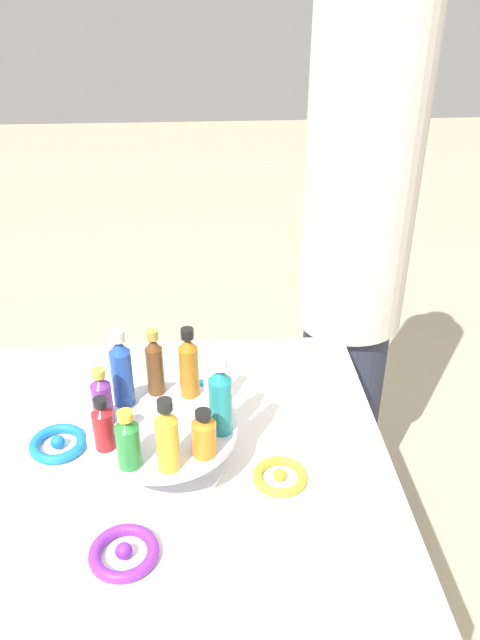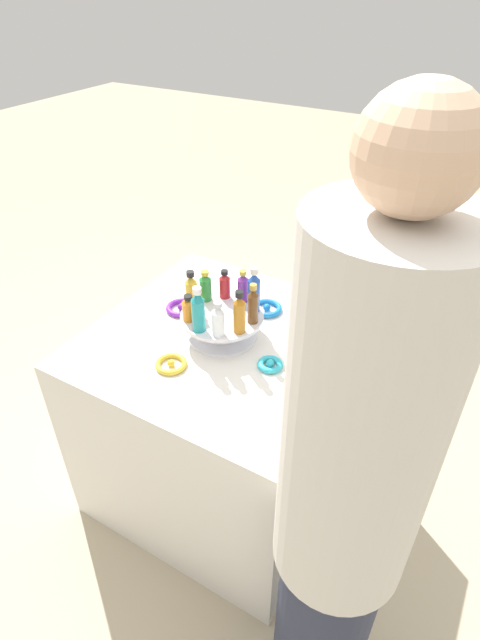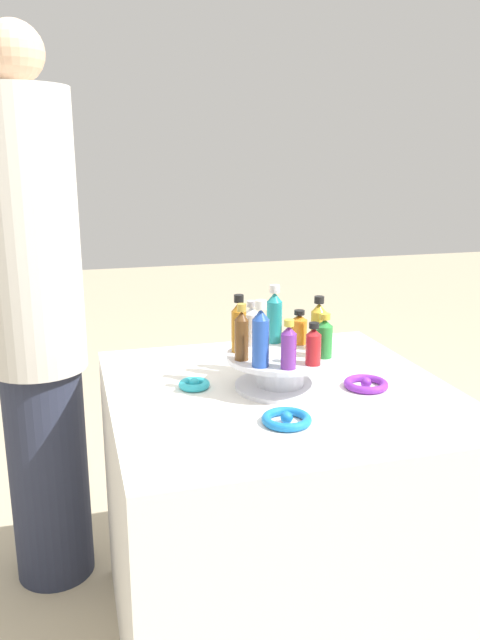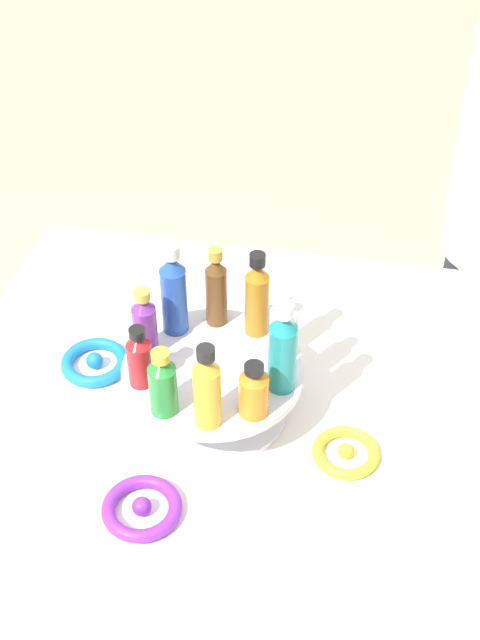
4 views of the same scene
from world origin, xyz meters
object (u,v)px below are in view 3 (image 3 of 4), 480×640
Objects in this scene: bottle_purple at (289,346)px; bottle_red at (313,345)px; bottle_brown at (242,334)px; bottle_blue at (261,336)px; ribbon_bow_purple at (366,384)px; ribbon_bow_blue at (287,419)px; bottle_amber at (239,326)px; bottle_gold at (318,325)px; bottle_clear at (252,325)px; ribbon_bow_gold at (275,358)px; display_stand at (280,369)px; bottle_teal at (274,316)px; person_figure at (36,322)px; bottle_green at (324,337)px; ribbon_bow_teal at (194,384)px; bottle_orange at (299,328)px.

bottle_red is (-0.06, -0.01, -0.01)m from bottle_purple.
bottle_red is 0.17m from bottle_brown.
bottle_blue is 0.31m from ribbon_bow_purple.
ribbon_bow_blue is (-0.05, 0.19, -0.14)m from bottle_brown.
bottle_amber is 0.06m from bottle_brown.
bottle_gold is 0.19m from bottle_blue.
bottle_gold is at bearing 152.35° from bottle_clear.
bottle_purple reaches higher than ribbon_bow_gold.
display_stand is 0.21m from ribbon_bow_purple.
bottle_brown reaches higher than bottle_clear.
person_figure reaches higher than bottle_teal.
ribbon_bow_blue is (0.16, 0.22, -0.14)m from bottle_gold.
bottle_red reaches higher than ribbon_bow_gold.
bottle_green is 0.93× the size of bottle_clear.
display_stand is 3.44× the size of ribbon_bow_teal.
person_figure is (0.50, -0.53, -0.07)m from bottle_blue.
bottle_teal reaches higher than ribbon_bow_blue.
bottle_orange is 0.12m from bottle_clear.
bottle_clear reaches higher than ribbon_bow_blue.
bottle_amber is 0.64m from person_figure.
bottle_brown is 0.24m from ribbon_bow_blue.
ribbon_bow_teal and ribbon_bow_blue have the same top height.
ribbon_bow_purple is at bearing 164.66° from ribbon_bow_teal.
ribbon_bow_purple is (-0.30, 0.04, -0.14)m from bottle_brown.
bottle_brown is at bearing -6.41° from person_figure.
bottle_brown is at bearing 8.35° from display_stand.
bottle_teal is at bearing 7.40° from person_figure.
bottle_blue is at bearing 26.35° from bottle_gold.
display_stand is 0.14m from bottle_gold.
ribbon_bow_blue is (-0.02, 0.13, -0.15)m from bottle_blue.
bottle_amber reaches higher than bottle_orange.
bottle_red is 0.20m from bottle_teal.
bottle_teal reaches higher than ribbon_bow_purple.
bottle_clear reaches higher than display_stand.
bottle_clear reaches higher than bottle_orange.
bottle_gold is 0.87× the size of bottle_blue.
bottle_orange is (-0.07, -0.07, 0.08)m from display_stand.
bottle_amber reaches higher than ribbon_bow_gold.
bottle_clear reaches higher than ribbon_bow_purple.
bottle_blue is at bearing 98.35° from bottle_amber.
bottle_red is at bearing 88.10° from ribbon_bow_gold.
bottle_green is at bearing -171.65° from bottle_blue.
display_stand is 2.74× the size of ribbon_bow_gold.
ribbon_bow_blue is at bearing 29.66° from ribbon_bow_purple.
bottle_orange is 0.17m from bottle_amber.
bottle_blue is at bearing 44.35° from display_stand.
bottle_red is at bearing -132.65° from ribbon_bow_blue.
bottle_amber reaches higher than ribbon_bow_blue.
bottle_clear is at bearing -30.80° from ribbon_bow_purple.
display_stand is 0.14m from bottle_purple.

